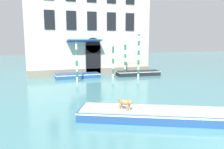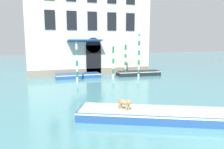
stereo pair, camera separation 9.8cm
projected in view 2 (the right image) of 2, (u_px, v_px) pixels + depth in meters
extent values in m
cube|color=beige|center=(87.00, 24.00, 27.02)|extent=(14.16, 6.00, 12.03)
cube|color=gray|center=(93.00, 72.00, 25.00)|extent=(14.16, 0.16, 0.80)
cube|color=black|center=(94.00, 60.00, 24.82)|extent=(1.69, 0.14, 3.42)
cylinder|color=black|center=(93.00, 45.00, 24.56)|extent=(1.69, 0.14, 1.69)
cube|color=black|center=(50.00, 20.00, 22.80)|extent=(1.06, 0.10, 1.99)
cube|color=black|center=(72.00, 20.00, 23.47)|extent=(1.06, 0.10, 1.99)
cube|color=black|center=(92.00, 21.00, 24.13)|extent=(1.06, 0.10, 1.99)
cube|color=black|center=(112.00, 21.00, 24.80)|extent=(1.06, 0.10, 1.99)
cube|color=black|center=(130.00, 22.00, 25.47)|extent=(1.06, 0.10, 1.99)
cube|color=#1E4C99|center=(85.00, 41.00, 23.55)|extent=(3.70, 1.40, 0.29)
cube|color=#234C8C|center=(156.00, 115.00, 10.94)|extent=(7.88, 4.83, 0.49)
cube|color=white|center=(156.00, 112.00, 10.92)|extent=(7.92, 4.87, 0.08)
cube|color=#B2B7BC|center=(156.00, 110.00, 10.90)|extent=(7.61, 4.60, 0.06)
cylinder|color=tan|center=(128.00, 107.00, 10.71)|extent=(0.08, 0.08, 0.32)
cylinder|color=tan|center=(126.00, 108.00, 10.58)|extent=(0.08, 0.08, 0.32)
cylinder|color=tan|center=(121.00, 105.00, 11.01)|extent=(0.08, 0.08, 0.32)
cylinder|color=tan|center=(119.00, 106.00, 10.87)|extent=(0.08, 0.08, 0.32)
ellipsoid|color=tan|center=(124.00, 102.00, 10.76)|extent=(0.54, 0.65, 0.26)
ellipsoid|color=#AD7042|center=(122.00, 100.00, 10.80)|extent=(0.29, 0.32, 0.09)
sphere|color=tan|center=(129.00, 102.00, 10.53)|extent=(0.24, 0.24, 0.24)
cone|color=#AD7042|center=(130.00, 100.00, 10.57)|extent=(0.07, 0.07, 0.10)
cone|color=#AD7042|center=(128.00, 101.00, 10.47)|extent=(0.07, 0.07, 0.10)
cylinder|color=tan|center=(118.00, 100.00, 10.96)|extent=(0.16, 0.21, 0.17)
cube|color=#234C8C|center=(78.00, 76.00, 23.36)|extent=(4.74, 1.72, 0.45)
cube|color=white|center=(78.00, 74.00, 23.33)|extent=(4.77, 1.75, 0.08)
cube|color=#B2B7BC|center=(78.00, 76.00, 23.36)|extent=(2.61, 1.26, 0.41)
cube|color=black|center=(138.00, 73.00, 24.94)|extent=(4.96, 1.88, 0.51)
cube|color=white|center=(139.00, 72.00, 24.91)|extent=(5.00, 1.91, 0.08)
cube|color=#9EA3A8|center=(138.00, 73.00, 24.94)|extent=(2.75, 1.34, 0.46)
cylinder|color=white|center=(113.00, 76.00, 22.76)|extent=(0.19, 0.19, 0.53)
cylinder|color=#1E7247|center=(113.00, 71.00, 22.68)|extent=(0.19, 0.19, 0.53)
cylinder|color=white|center=(113.00, 66.00, 22.59)|extent=(0.19, 0.19, 0.53)
cylinder|color=#1E7247|center=(113.00, 61.00, 22.51)|extent=(0.19, 0.19, 0.53)
cylinder|color=white|center=(113.00, 56.00, 22.43)|extent=(0.19, 0.19, 0.53)
cylinder|color=#1E7247|center=(113.00, 51.00, 22.35)|extent=(0.19, 0.19, 0.53)
sphere|color=#1E7247|center=(113.00, 47.00, 22.29)|extent=(0.20, 0.20, 0.20)
cylinder|color=white|center=(138.00, 76.00, 22.75)|extent=(0.20, 0.20, 0.49)
cylinder|color=#1E7247|center=(139.00, 72.00, 22.68)|extent=(0.20, 0.20, 0.49)
cylinder|color=white|center=(139.00, 67.00, 22.60)|extent=(0.20, 0.20, 0.49)
cylinder|color=#1E7247|center=(139.00, 62.00, 22.53)|extent=(0.20, 0.20, 0.49)
cylinder|color=white|center=(139.00, 58.00, 22.45)|extent=(0.20, 0.20, 0.49)
cylinder|color=#1E7247|center=(139.00, 53.00, 22.37)|extent=(0.20, 0.20, 0.49)
cylinder|color=white|center=(139.00, 48.00, 22.30)|extent=(0.20, 0.20, 0.49)
cylinder|color=#1E7247|center=(139.00, 43.00, 22.22)|extent=(0.20, 0.20, 0.49)
cylinder|color=white|center=(139.00, 38.00, 22.15)|extent=(0.20, 0.20, 0.49)
sphere|color=#1E7247|center=(139.00, 35.00, 22.09)|extent=(0.21, 0.21, 0.21)
cylinder|color=white|center=(125.00, 75.00, 24.24)|extent=(0.21, 0.21, 0.42)
cylinder|color=#1E7247|center=(125.00, 71.00, 24.17)|extent=(0.21, 0.21, 0.42)
cylinder|color=white|center=(125.00, 67.00, 24.11)|extent=(0.21, 0.21, 0.42)
cylinder|color=#1E7247|center=(126.00, 63.00, 24.05)|extent=(0.21, 0.21, 0.42)
cylinder|color=white|center=(126.00, 60.00, 23.98)|extent=(0.21, 0.21, 0.42)
cylinder|color=#1E7247|center=(126.00, 56.00, 23.92)|extent=(0.21, 0.21, 0.42)
cylinder|color=white|center=(126.00, 52.00, 23.85)|extent=(0.21, 0.21, 0.42)
cylinder|color=#1E7247|center=(126.00, 48.00, 23.79)|extent=(0.21, 0.21, 0.42)
sphere|color=#1E7247|center=(126.00, 45.00, 23.74)|extent=(0.22, 0.22, 0.22)
cylinder|color=white|center=(77.00, 80.00, 20.82)|extent=(0.19, 0.19, 0.52)
cylinder|color=#1E7247|center=(77.00, 74.00, 20.74)|extent=(0.19, 0.19, 0.52)
cylinder|color=white|center=(77.00, 69.00, 20.66)|extent=(0.19, 0.19, 0.52)
cylinder|color=#1E7247|center=(77.00, 63.00, 20.58)|extent=(0.19, 0.19, 0.52)
cylinder|color=white|center=(77.00, 58.00, 20.50)|extent=(0.19, 0.19, 0.52)
cylinder|color=#1E7247|center=(77.00, 52.00, 20.42)|extent=(0.19, 0.19, 0.52)
cylinder|color=white|center=(77.00, 47.00, 20.34)|extent=(0.19, 0.19, 0.52)
sphere|color=#1E7247|center=(76.00, 43.00, 20.28)|extent=(0.20, 0.20, 0.20)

